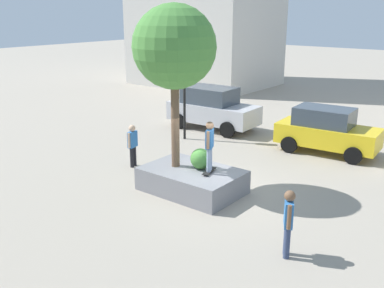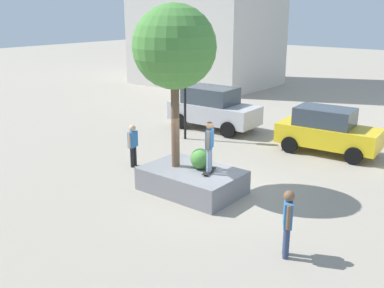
{
  "view_description": "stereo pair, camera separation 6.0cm",
  "coord_description": "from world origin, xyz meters",
  "px_view_note": "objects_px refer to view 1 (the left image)",
  "views": [
    {
      "loc": [
        8.25,
        -11.46,
        6.0
      ],
      "look_at": [
        -0.57,
        -0.38,
        1.69
      ],
      "focal_mm": 41.71,
      "sensor_mm": 36.0,
      "label": 1
    },
    {
      "loc": [
        8.29,
        -11.42,
        6.0
      ],
      "look_at": [
        -0.57,
        -0.38,
        1.69
      ],
      "focal_mm": 41.71,
      "sensor_mm": 36.0,
      "label": 2
    }
  ],
  "objects_px": {
    "plaza_tree": "(174,48)",
    "skateboarder": "(210,143)",
    "skateboard": "(209,171)",
    "traffic_light_median": "(185,71)",
    "planter_ledge": "(192,180)",
    "taxi_cab": "(327,130)",
    "sedan_parked": "(212,108)",
    "bystander_watching": "(288,219)",
    "passerby_with_bag": "(133,143)"
  },
  "relations": [
    {
      "from": "plaza_tree",
      "to": "skateboarder",
      "type": "distance_m",
      "value": 3.25
    },
    {
      "from": "skateboard",
      "to": "traffic_light_median",
      "type": "xyz_separation_m",
      "value": [
        -4.91,
        4.7,
        2.4
      ]
    },
    {
      "from": "plaza_tree",
      "to": "skateboarder",
      "type": "height_order",
      "value": "plaza_tree"
    },
    {
      "from": "skateboarder",
      "to": "planter_ledge",
      "type": "bearing_deg",
      "value": -171.04
    },
    {
      "from": "skateboard",
      "to": "taxi_cab",
      "type": "distance_m",
      "value": 6.96
    },
    {
      "from": "sedan_parked",
      "to": "bystander_watching",
      "type": "relative_size",
      "value": 2.65
    },
    {
      "from": "traffic_light_median",
      "to": "plaza_tree",
      "type": "bearing_deg",
      "value": -53.55
    },
    {
      "from": "planter_ledge",
      "to": "skateboarder",
      "type": "height_order",
      "value": "skateboarder"
    },
    {
      "from": "skateboard",
      "to": "skateboarder",
      "type": "height_order",
      "value": "skateboarder"
    },
    {
      "from": "plaza_tree",
      "to": "passerby_with_bag",
      "type": "distance_m",
      "value": 4.73
    },
    {
      "from": "sedan_parked",
      "to": "passerby_with_bag",
      "type": "height_order",
      "value": "sedan_parked"
    },
    {
      "from": "traffic_light_median",
      "to": "passerby_with_bag",
      "type": "xyz_separation_m",
      "value": [
        0.89,
        -4.3,
        -2.26
      ]
    },
    {
      "from": "passerby_with_bag",
      "to": "bystander_watching",
      "type": "bearing_deg",
      "value": -16.4
    },
    {
      "from": "plaza_tree",
      "to": "taxi_cab",
      "type": "height_order",
      "value": "plaza_tree"
    },
    {
      "from": "plaza_tree",
      "to": "traffic_light_median",
      "type": "xyz_separation_m",
      "value": [
        -3.61,
        4.88,
        -1.56
      ]
    },
    {
      "from": "plaza_tree",
      "to": "planter_ledge",
      "type": "bearing_deg",
      "value": 6.71
    },
    {
      "from": "plaza_tree",
      "to": "sedan_parked",
      "type": "distance_m",
      "value": 8.94
    },
    {
      "from": "plaza_tree",
      "to": "sedan_parked",
      "type": "xyz_separation_m",
      "value": [
        -3.71,
        7.24,
        -3.7
      ]
    },
    {
      "from": "planter_ledge",
      "to": "taxi_cab",
      "type": "relative_size",
      "value": 0.76
    },
    {
      "from": "skateboard",
      "to": "sedan_parked",
      "type": "xyz_separation_m",
      "value": [
        -5.01,
        7.06,
        0.25
      ]
    },
    {
      "from": "sedan_parked",
      "to": "taxi_cab",
      "type": "relative_size",
      "value": 1.08
    },
    {
      "from": "planter_ledge",
      "to": "skateboarder",
      "type": "distance_m",
      "value": 1.58
    },
    {
      "from": "skateboard",
      "to": "taxi_cab",
      "type": "relative_size",
      "value": 0.19
    },
    {
      "from": "plaza_tree",
      "to": "skateboarder",
      "type": "relative_size",
      "value": 3.23
    },
    {
      "from": "sedan_parked",
      "to": "plaza_tree",
      "type": "bearing_deg",
      "value": -62.89
    },
    {
      "from": "plaza_tree",
      "to": "skateboard",
      "type": "distance_m",
      "value": 4.17
    },
    {
      "from": "planter_ledge",
      "to": "skateboard",
      "type": "height_order",
      "value": "skateboard"
    },
    {
      "from": "sedan_parked",
      "to": "taxi_cab",
      "type": "xyz_separation_m",
      "value": [
        6.22,
        -0.21,
        -0.1
      ]
    },
    {
      "from": "planter_ledge",
      "to": "passerby_with_bag",
      "type": "distance_m",
      "value": 3.46
    },
    {
      "from": "passerby_with_bag",
      "to": "traffic_light_median",
      "type": "bearing_deg",
      "value": 101.7
    },
    {
      "from": "skateboarder",
      "to": "bystander_watching",
      "type": "xyz_separation_m",
      "value": [
        3.82,
        -1.9,
        -0.8
      ]
    },
    {
      "from": "bystander_watching",
      "to": "sedan_parked",
      "type": "bearing_deg",
      "value": 134.59
    },
    {
      "from": "planter_ledge",
      "to": "plaza_tree",
      "type": "xyz_separation_m",
      "value": [
        -0.66,
        -0.08,
        4.41
      ]
    },
    {
      "from": "traffic_light_median",
      "to": "passerby_with_bag",
      "type": "bearing_deg",
      "value": -78.3
    },
    {
      "from": "sedan_parked",
      "to": "skateboard",
      "type": "bearing_deg",
      "value": -54.63
    },
    {
      "from": "skateboarder",
      "to": "taxi_cab",
      "type": "distance_m",
      "value": 7.01
    },
    {
      "from": "taxi_cab",
      "to": "traffic_light_median",
      "type": "height_order",
      "value": "traffic_light_median"
    },
    {
      "from": "taxi_cab",
      "to": "passerby_with_bag",
      "type": "bearing_deg",
      "value": -129.04
    },
    {
      "from": "sedan_parked",
      "to": "taxi_cab",
      "type": "height_order",
      "value": "sedan_parked"
    },
    {
      "from": "skateboard",
      "to": "sedan_parked",
      "type": "height_order",
      "value": "sedan_parked"
    },
    {
      "from": "bystander_watching",
      "to": "plaza_tree",
      "type": "bearing_deg",
      "value": 161.44
    },
    {
      "from": "sedan_parked",
      "to": "taxi_cab",
      "type": "bearing_deg",
      "value": -1.91
    },
    {
      "from": "skateboarder",
      "to": "taxi_cab",
      "type": "xyz_separation_m",
      "value": [
        1.2,
        6.85,
        -0.83
      ]
    },
    {
      "from": "sedan_parked",
      "to": "skateboarder",
      "type": "bearing_deg",
      "value": -54.63
    },
    {
      "from": "plaza_tree",
      "to": "bystander_watching",
      "type": "relative_size",
      "value": 3.03
    },
    {
      "from": "skateboarder",
      "to": "passerby_with_bag",
      "type": "bearing_deg",
      "value": 174.21
    },
    {
      "from": "skateboard",
      "to": "plaza_tree",
      "type": "bearing_deg",
      "value": -172.17
    },
    {
      "from": "sedan_parked",
      "to": "passerby_with_bag",
      "type": "relative_size",
      "value": 2.79
    },
    {
      "from": "traffic_light_median",
      "to": "passerby_with_bag",
      "type": "height_order",
      "value": "traffic_light_median"
    },
    {
      "from": "sedan_parked",
      "to": "planter_ledge",
      "type": "bearing_deg",
      "value": -58.65
    }
  ]
}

